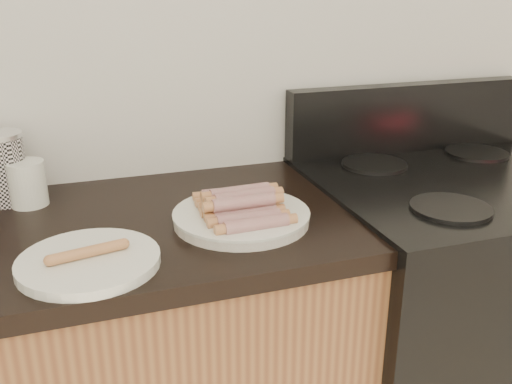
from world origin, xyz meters
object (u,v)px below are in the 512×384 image
object	(u,v)px
side_plate	(89,262)
mug	(28,184)
stove	(445,328)
main_plate	(241,218)
canister	(2,168)

from	to	relation	value
side_plate	mug	distance (m)	0.38
stove	side_plate	bearing A→B (deg)	-170.17
main_plate	side_plate	world-z (taller)	same
main_plate	mug	size ratio (longest dim) A/B	2.77
mug	main_plate	bearing A→B (deg)	-30.23
main_plate	canister	xyz separation A→B (m)	(-0.49, 0.29, 0.07)
canister	mug	distance (m)	0.07
stove	mug	size ratio (longest dim) A/B	8.60
stove	side_plate	world-z (taller)	side_plate
main_plate	mug	xyz separation A→B (m)	(-0.44, 0.26, 0.04)
main_plate	mug	world-z (taller)	mug
side_plate	canister	bearing A→B (deg)	112.57
main_plate	stove	bearing A→B (deg)	5.60
side_plate	mug	size ratio (longest dim) A/B	2.46
side_plate	canister	distance (m)	0.44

